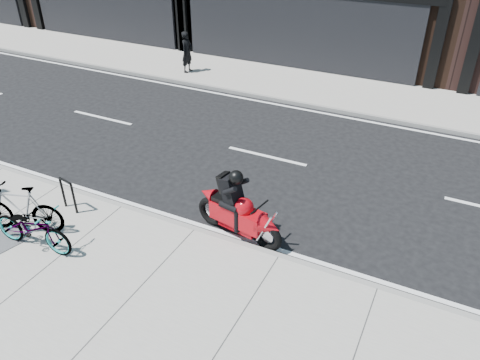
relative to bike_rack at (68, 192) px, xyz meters
The scene contains 9 objects.
ground 3.99m from the bike_rack, 41.24° to the left, with size 120.00×120.00×0.00m, color black.
sidewalk_near 3.85m from the bike_rack, 38.98° to the right, with size 60.00×6.00×0.13m, color gray.
sidewalk_far 10.78m from the bike_rack, 74.01° to the left, with size 60.00×3.50×0.13m, color gray.
bike_rack is the anchor object (origin of this frame).
bicycle_front 1.38m from the bike_rack, 75.85° to the right, with size 0.66×1.88×0.99m, color gray.
bicycle_rear 1.08m from the bike_rack, 106.95° to the right, with size 0.53×1.89×1.14m, color gray.
motorcycle 4.07m from the bike_rack, 13.98° to the left, with size 2.20×0.80×1.65m.
pedestrian 9.97m from the bike_rack, 105.98° to the left, with size 0.59×0.39×1.62m, color black.
utility_grate 1.63m from the bike_rack, 107.37° to the right, with size 0.75×0.75×0.01m, color #414143.
Camera 1 is at (4.53, -8.84, 6.46)m, focal length 35.00 mm.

